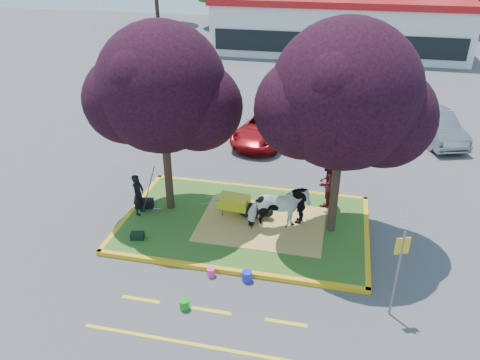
% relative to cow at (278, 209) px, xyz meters
% --- Properties ---
extents(ground, '(90.00, 90.00, 0.00)m').
position_rel_cow_xyz_m(ground, '(-1.17, 0.26, -0.96)').
color(ground, '#424244').
rests_on(ground, ground).
extents(median_island, '(8.00, 5.00, 0.15)m').
position_rel_cow_xyz_m(median_island, '(-1.17, 0.26, -0.89)').
color(median_island, '#2D5A1C').
rests_on(median_island, ground).
extents(curb_near, '(8.30, 0.16, 0.15)m').
position_rel_cow_xyz_m(curb_near, '(-1.17, -2.32, -0.89)').
color(curb_near, gold).
rests_on(curb_near, ground).
extents(curb_far, '(8.30, 0.16, 0.15)m').
position_rel_cow_xyz_m(curb_far, '(-1.17, 2.84, -0.89)').
color(curb_far, gold).
rests_on(curb_far, ground).
extents(curb_left, '(0.16, 5.30, 0.15)m').
position_rel_cow_xyz_m(curb_left, '(-5.25, 0.26, -0.89)').
color(curb_left, gold).
rests_on(curb_left, ground).
extents(curb_right, '(0.16, 5.30, 0.15)m').
position_rel_cow_xyz_m(curb_right, '(2.91, 0.26, -0.89)').
color(curb_right, gold).
rests_on(curb_right, ground).
extents(straw_bedding, '(4.20, 3.00, 0.01)m').
position_rel_cow_xyz_m(straw_bedding, '(-0.57, 0.26, -0.81)').
color(straw_bedding, tan).
rests_on(straw_bedding, median_island).
extents(tree_purple_left, '(5.06, 4.20, 6.51)m').
position_rel_cow_xyz_m(tree_purple_left, '(-3.95, 0.64, 3.40)').
color(tree_purple_left, black).
rests_on(tree_purple_left, median_island).
extents(tree_purple_right, '(5.30, 4.40, 6.82)m').
position_rel_cow_xyz_m(tree_purple_right, '(1.75, 0.44, 3.60)').
color(tree_purple_right, black).
rests_on(tree_purple_right, median_island).
extents(fire_lane_stripe_a, '(1.10, 0.12, 0.01)m').
position_rel_cow_xyz_m(fire_lane_stripe_a, '(-3.17, -3.94, -0.96)').
color(fire_lane_stripe_a, yellow).
rests_on(fire_lane_stripe_a, ground).
extents(fire_lane_stripe_b, '(1.10, 0.12, 0.01)m').
position_rel_cow_xyz_m(fire_lane_stripe_b, '(-1.17, -3.94, -0.96)').
color(fire_lane_stripe_b, yellow).
rests_on(fire_lane_stripe_b, ground).
extents(fire_lane_stripe_c, '(1.10, 0.12, 0.01)m').
position_rel_cow_xyz_m(fire_lane_stripe_c, '(0.83, -3.94, -0.96)').
color(fire_lane_stripe_c, yellow).
rests_on(fire_lane_stripe_c, ground).
extents(fire_lane_long, '(6.00, 0.10, 0.01)m').
position_rel_cow_xyz_m(fire_lane_long, '(-1.17, -5.14, -0.96)').
color(fire_lane_long, yellow).
rests_on(fire_lane_long, ground).
extents(retail_building, '(20.40, 8.40, 4.40)m').
position_rel_cow_xyz_m(retail_building, '(0.83, 28.24, 1.29)').
color(retail_building, silver).
rests_on(retail_building, ground).
extents(cow, '(2.11, 1.51, 1.63)m').
position_rel_cow_xyz_m(cow, '(0.00, 0.00, 0.00)').
color(cow, white).
rests_on(cow, median_island).
extents(calf, '(1.28, 0.95, 0.49)m').
position_rel_cow_xyz_m(calf, '(-0.96, 0.65, -0.57)').
color(calf, black).
rests_on(calf, median_island).
extents(handler, '(0.39, 0.56, 1.50)m').
position_rel_cow_xyz_m(handler, '(-4.87, 0.02, -0.06)').
color(handler, black).
rests_on(handler, median_island).
extents(visitor_a, '(1.02, 1.10, 1.81)m').
position_rel_cow_xyz_m(visitor_a, '(1.43, 2.02, 0.09)').
color(visitor_a, '#471418').
rests_on(visitor_a, median_island).
extents(visitor_b, '(0.47, 0.82, 1.31)m').
position_rel_cow_xyz_m(visitor_b, '(0.68, 0.65, -0.16)').
color(visitor_b, black).
rests_on(visitor_b, median_island).
extents(wheelbarrow, '(1.89, 0.73, 0.71)m').
position_rel_cow_xyz_m(wheelbarrow, '(-1.62, 0.67, -0.32)').
color(wheelbarrow, black).
rests_on(wheelbarrow, median_island).
extents(gear_bag_dark, '(0.64, 0.43, 0.30)m').
position_rel_cow_xyz_m(gear_bag_dark, '(-4.87, 0.45, -0.66)').
color(gear_bag_dark, black).
rests_on(gear_bag_dark, median_island).
extents(gear_bag_green, '(0.46, 0.34, 0.22)m').
position_rel_cow_xyz_m(gear_bag_green, '(-4.33, -1.46, -0.70)').
color(gear_bag_green, black).
rests_on(gear_bag_green, median_island).
extents(sign_post, '(0.35, 0.16, 2.61)m').
position_rel_cow_xyz_m(sign_post, '(3.44, -3.03, 0.65)').
color(sign_post, slate).
rests_on(sign_post, ground).
extents(bucket_green, '(0.35, 0.35, 0.29)m').
position_rel_cow_xyz_m(bucket_green, '(-1.89, -4.02, -0.82)').
color(bucket_green, '#179618').
rests_on(bucket_green, ground).
extents(bucket_pink, '(0.29, 0.29, 0.26)m').
position_rel_cow_xyz_m(bucket_pink, '(-1.56, -2.56, -0.83)').
color(bucket_pink, '#EF35A8').
rests_on(bucket_pink, ground).
extents(bucket_blue, '(0.40, 0.40, 0.32)m').
position_rel_cow_xyz_m(bucket_blue, '(-0.49, -2.54, -0.80)').
color(bucket_blue, '#1A27D7').
rests_on(bucket_blue, ground).
extents(car_black, '(2.69, 4.60, 1.47)m').
position_rel_cow_xyz_m(car_black, '(-7.79, 9.56, -0.23)').
color(car_black, black).
rests_on(car_black, ground).
extents(car_silver, '(2.93, 4.38, 1.36)m').
position_rel_cow_xyz_m(car_silver, '(-6.75, 7.91, -0.28)').
color(car_silver, '#96989D').
rests_on(car_silver, ground).
extents(car_red, '(3.13, 5.08, 1.31)m').
position_rel_cow_xyz_m(car_red, '(-1.71, 7.77, -0.31)').
color(car_red, maroon).
rests_on(car_red, ground).
extents(car_white, '(2.47, 4.74, 1.31)m').
position_rel_cow_xyz_m(car_white, '(1.65, 9.18, -0.31)').
color(car_white, silver).
rests_on(car_white, ground).
extents(car_grey, '(2.85, 4.67, 1.45)m').
position_rel_cow_xyz_m(car_grey, '(6.15, 9.64, -0.24)').
color(car_grey, slate).
rests_on(car_grey, ground).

